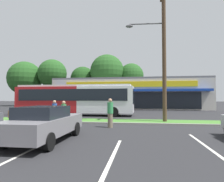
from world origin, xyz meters
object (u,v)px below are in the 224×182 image
(utility_pole, at_px, (162,49))
(pedestrian_near_bench, at_px, (64,114))
(bus_stop_bench, at_px, (19,117))
(car_3, at_px, (33,105))
(car_4, at_px, (45,123))
(city_bus, at_px, (75,99))
(pedestrian_mid, at_px, (110,113))
(pedestrian_far, at_px, (54,112))
(car_2, at_px, (84,106))

(utility_pole, relative_size, pedestrian_near_bench, 6.26)
(utility_pole, bearing_deg, bus_stop_bench, -169.33)
(car_3, relative_size, car_4, 1.01)
(city_bus, distance_m, pedestrian_mid, 9.48)
(pedestrian_near_bench, height_order, pedestrian_far, pedestrian_far)
(utility_pole, relative_size, car_4, 2.27)
(car_2, distance_m, pedestrian_mid, 15.31)
(car_3, xyz_separation_m, car_4, (11.52, -18.65, -0.03))
(bus_stop_bench, distance_m, car_4, 6.84)
(car_4, bearing_deg, bus_stop_bench, 42.17)
(utility_pole, distance_m, car_3, 21.32)
(utility_pole, height_order, city_bus, utility_pole)
(car_2, height_order, pedestrian_near_bench, pedestrian_near_bench)
(utility_pole, bearing_deg, car_3, 145.92)
(car_2, xyz_separation_m, pedestrian_near_bench, (2.91, -14.22, 0.08))
(city_bus, xyz_separation_m, pedestrian_mid, (5.07, -7.97, -0.85))
(car_2, height_order, car_3, car_3)
(city_bus, height_order, pedestrian_far, city_bus)
(car_4, bearing_deg, car_2, 11.64)
(car_2, bearing_deg, pedestrian_near_bench, 101.58)
(car_2, bearing_deg, car_4, 101.64)
(car_2, bearing_deg, car_3, -2.23)
(bus_stop_bench, xyz_separation_m, pedestrian_far, (2.70, -0.11, 0.35))
(pedestrian_near_bench, xyz_separation_m, pedestrian_mid, (3.02, 0.12, 0.08))
(car_4, xyz_separation_m, pedestrian_near_bench, (-0.86, 4.12, 0.07))
(pedestrian_near_bench, xyz_separation_m, pedestrian_far, (-1.02, 0.84, 0.01))
(car_3, xyz_separation_m, pedestrian_near_bench, (10.66, -14.53, 0.04))
(pedestrian_mid, bearing_deg, pedestrian_far, -0.41)
(bus_stop_bench, distance_m, car_3, 15.25)
(pedestrian_near_bench, height_order, pedestrian_mid, pedestrian_mid)
(car_2, relative_size, pedestrian_far, 2.55)
(bus_stop_bench, height_order, pedestrian_near_bench, pedestrian_near_bench)
(pedestrian_mid, relative_size, pedestrian_far, 1.07)
(pedestrian_far, bearing_deg, pedestrian_near_bench, 39.82)
(pedestrian_mid, bearing_deg, utility_pole, -132.26)
(city_bus, height_order, car_4, city_bus)
(city_bus, xyz_separation_m, car_4, (2.92, -12.20, -1.00))
(pedestrian_near_bench, bearing_deg, utility_pole, -16.46)
(city_bus, xyz_separation_m, bus_stop_bench, (-1.67, -7.14, -1.26))
(city_bus, distance_m, car_4, 12.58)
(bus_stop_bench, bearing_deg, utility_pole, -169.33)
(utility_pole, relative_size, pedestrian_mid, 5.73)
(bus_stop_bench, distance_m, pedestrian_far, 2.73)
(bus_stop_bench, xyz_separation_m, pedestrian_near_bench, (3.72, -0.95, 0.33))
(pedestrian_near_bench, bearing_deg, city_bus, 64.05)
(car_2, distance_m, car_4, 18.73)
(bus_stop_bench, bearing_deg, pedestrian_mid, 172.98)
(utility_pole, xyz_separation_m, pedestrian_near_bench, (-6.56, -2.88, -4.73))
(city_bus, xyz_separation_m, pedestrian_near_bench, (2.05, -8.08, -0.93))
(pedestrian_far, bearing_deg, utility_pole, 94.29)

